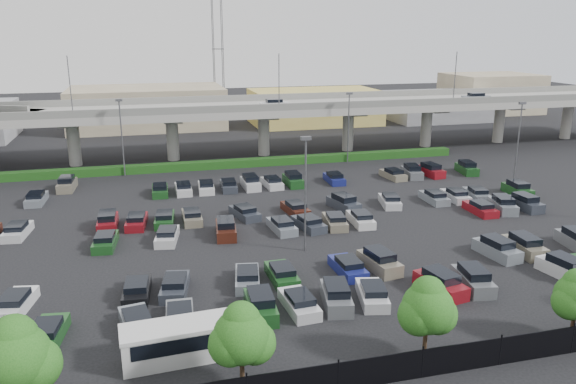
{
  "coord_description": "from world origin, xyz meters",
  "views": [
    {
      "loc": [
        -13.28,
        -52.75,
        18.88
      ],
      "look_at": [
        1.56,
        3.9,
        2.0
      ],
      "focal_mm": 35.0,
      "sensor_mm": 36.0,
      "label": 1
    }
  ],
  "objects": [
    {
      "name": "ground",
      "position": [
        0.0,
        0.0,
        0.0
      ],
      "size": [
        280.0,
        280.0,
        0.0
      ],
      "primitive_type": "plane",
      "color": "black"
    },
    {
      "name": "overpass",
      "position": [
        -0.22,
        31.97,
        6.97
      ],
      "size": [
        150.0,
        13.0,
        15.8
      ],
      "color": "#999891",
      "rests_on": "ground"
    },
    {
      "name": "hedge",
      "position": [
        0.0,
        25.0,
        0.55
      ],
      "size": [
        66.0,
        1.6,
        1.1
      ],
      "primitive_type": "cube",
      "color": "#194113",
      "rests_on": "ground"
    },
    {
      "name": "fence",
      "position": [
        -0.05,
        -28.0,
        0.9
      ],
      "size": [
        70.0,
        0.1,
        2.0
      ],
      "color": "black",
      "rests_on": "ground"
    },
    {
      "name": "tree_row",
      "position": [
        0.7,
        -26.53,
        3.52
      ],
      "size": [
        65.07,
        3.66,
        5.94
      ],
      "color": "#332316",
      "rests_on": "ground"
    },
    {
      "name": "shuttle_bus",
      "position": [
        -11.9,
        -22.57,
        1.24
      ],
      "size": [
        7.21,
        2.87,
        2.27
      ],
      "color": "silver",
      "rests_on": "ground"
    },
    {
      "name": "parked_cars",
      "position": [
        0.79,
        -4.42,
        0.63
      ],
      "size": [
        62.9,
        41.6,
        1.67
      ],
      "color": "black",
      "rests_on": "ground"
    },
    {
      "name": "light_poles",
      "position": [
        -4.13,
        2.0,
        6.24
      ],
      "size": [
        66.9,
        48.38,
        10.3
      ],
      "color": "#535358",
      "rests_on": "ground"
    },
    {
      "name": "distant_buildings",
      "position": [
        12.38,
        61.81,
        3.74
      ],
      "size": [
        138.0,
        24.0,
        9.0
      ],
      "color": "gray",
      "rests_on": "ground"
    },
    {
      "name": "comm_tower",
      "position": [
        4.0,
        74.0,
        15.61
      ],
      "size": [
        2.4,
        2.4,
        30.0
      ],
      "color": "#535358",
      "rests_on": "ground"
    }
  ]
}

